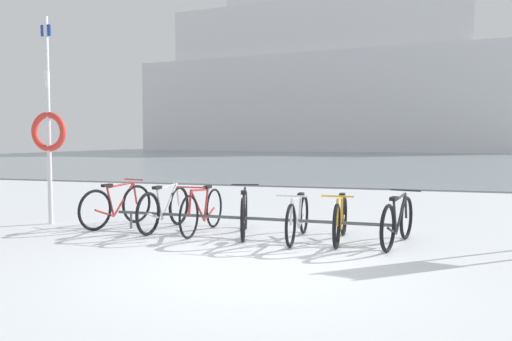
{
  "coord_description": "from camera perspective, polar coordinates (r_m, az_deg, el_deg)",
  "views": [
    {
      "loc": [
        1.67,
        -5.54,
        1.54
      ],
      "look_at": [
        -1.15,
        4.54,
        0.87
      ],
      "focal_mm": 34.08,
      "sensor_mm": 36.0,
      "label": 1
    }
  ],
  "objects": [
    {
      "name": "bicycle_4",
      "position": [
        7.49,
        4.92,
        -5.61
      ],
      "size": [
        0.46,
        1.69,
        0.74
      ],
      "color": "black",
      "rests_on": "ground"
    },
    {
      "name": "bicycle_6",
      "position": [
        7.39,
        16.29,
        -5.75
      ],
      "size": [
        0.58,
        1.64,
        0.78
      ],
      "color": "black",
      "rests_on": "ground"
    },
    {
      "name": "bicycle_5",
      "position": [
        7.46,
        9.88,
        -5.67
      ],
      "size": [
        0.46,
        1.66,
        0.75
      ],
      "color": "black",
      "rests_on": "ground"
    },
    {
      "name": "bicycle_2",
      "position": [
        8.09,
        -6.33,
        -4.71
      ],
      "size": [
        0.46,
        1.72,
        0.81
      ],
      "color": "black",
      "rests_on": "ground"
    },
    {
      "name": "bicycle_1",
      "position": [
        8.45,
        -10.68,
        -4.39
      ],
      "size": [
        0.46,
        1.74,
        0.82
      ],
      "color": "black",
      "rests_on": "ground"
    },
    {
      "name": "bike_rack",
      "position": [
        7.83,
        -1.13,
        -5.68
      ],
      "size": [
        4.68,
        0.16,
        0.31
      ],
      "color": "#4C5156",
      "rests_on": "ground"
    },
    {
      "name": "bicycle_3",
      "position": [
        7.85,
        -1.4,
        -5.03
      ],
      "size": [
        0.59,
        1.68,
        0.79
      ],
      "color": "black",
      "rests_on": "ground"
    },
    {
      "name": "ferry_ship",
      "position": [
        68.57,
        7.77,
        10.49
      ],
      "size": [
        53.47,
        16.38,
        29.19
      ],
      "color": "white",
      "rests_on": "ground"
    },
    {
      "name": "bicycle_0",
      "position": [
        8.97,
        -16.0,
        -4.0
      ],
      "size": [
        0.6,
        1.6,
        0.82
      ],
      "color": "black",
      "rests_on": "ground"
    },
    {
      "name": "rescue_post",
      "position": [
        9.59,
        -23.18,
        4.82
      ],
      "size": [
        0.72,
        0.11,
        3.74
      ],
      "color": "silver",
      "rests_on": "ground"
    },
    {
      "name": "ground",
      "position": [
        59.49,
        14.0,
        1.99
      ],
      "size": [
        80.0,
        132.0,
        0.08
      ],
      "color": "silver"
    }
  ]
}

